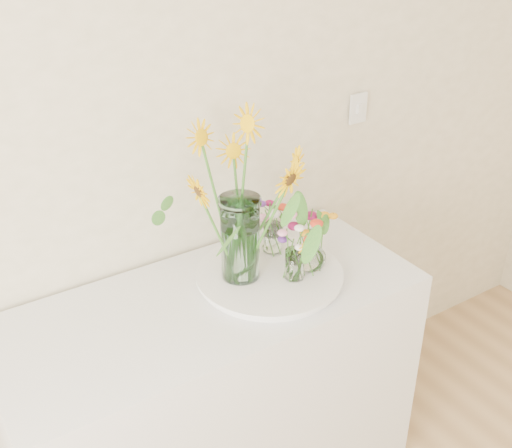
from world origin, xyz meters
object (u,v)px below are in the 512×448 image
small_vase_a (295,265)px  small_vase_b (312,250)px  counter (215,402)px  tray (269,276)px  mason_jar (240,239)px  small_vase_c (273,238)px

small_vase_a → small_vase_b: small_vase_b is taller
counter → tray: bearing=-2.6°
tray → mason_jar: 0.19m
mason_jar → small_vase_a: mason_jar is taller
small_vase_c → mason_jar: bearing=-157.6°
small_vase_b → small_vase_c: 0.17m
small_vase_b → small_vase_c: bearing=106.2°
tray → mason_jar: (-0.09, 0.04, 0.16)m
mason_jar → small_vase_b: mason_jar is taller
mason_jar → small_vase_a: bearing=-37.0°
tray → small_vase_c: size_ratio=4.24×
mason_jar → small_vase_c: bearing=22.4°
mason_jar → small_vase_c: (0.18, 0.07, -0.09)m
counter → small_vase_a: size_ratio=12.73×
counter → tray: (0.22, -0.01, 0.46)m
counter → mason_jar: bearing=11.3°
small_vase_a → small_vase_c: (0.04, 0.18, 0.00)m
tray → small_vase_b: (0.13, -0.05, 0.09)m
small_vase_b → small_vase_c: size_ratio=1.32×
small_vase_c → tray: bearing=-128.4°
counter → small_vase_a: (0.27, -0.08, 0.53)m
mason_jar → small_vase_c: size_ratio=2.64×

